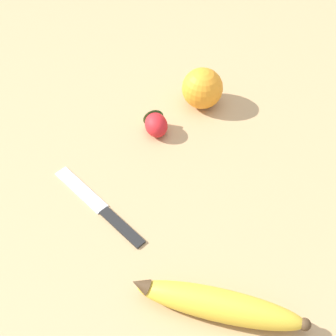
{
  "coord_description": "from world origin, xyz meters",
  "views": [
    {
      "loc": [
        0.17,
        -0.39,
        0.59
      ],
      "look_at": [
        -0.13,
        -0.01,
        0.03
      ],
      "focal_mm": 50.0,
      "sensor_mm": 36.0,
      "label": 1
    }
  ],
  "objects_px": {
    "orange": "(202,88)",
    "paring_knife": "(101,208)",
    "banana": "(218,305)",
    "strawberry": "(156,123)"
  },
  "relations": [
    {
      "from": "orange",
      "to": "paring_knife",
      "type": "height_order",
      "value": "orange"
    },
    {
      "from": "banana",
      "to": "paring_knife",
      "type": "relative_size",
      "value": 1.11
    },
    {
      "from": "orange",
      "to": "banana",
      "type": "bearing_deg",
      "value": -51.6
    },
    {
      "from": "orange",
      "to": "strawberry",
      "type": "height_order",
      "value": "orange"
    },
    {
      "from": "banana",
      "to": "paring_knife",
      "type": "height_order",
      "value": "banana"
    },
    {
      "from": "strawberry",
      "to": "banana",
      "type": "bearing_deg",
      "value": 177.34
    },
    {
      "from": "orange",
      "to": "paring_knife",
      "type": "bearing_deg",
      "value": -86.25
    },
    {
      "from": "banana",
      "to": "strawberry",
      "type": "xyz_separation_m",
      "value": [
        -0.27,
        0.21,
        -0.0
      ]
    },
    {
      "from": "banana",
      "to": "orange",
      "type": "height_order",
      "value": "orange"
    },
    {
      "from": "orange",
      "to": "paring_knife",
      "type": "xyz_separation_m",
      "value": [
        0.02,
        -0.29,
        -0.03
      ]
    }
  ]
}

